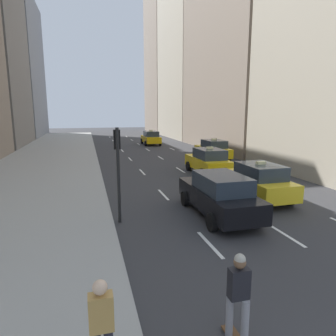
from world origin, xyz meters
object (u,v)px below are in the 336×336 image
Objects in this scene: sedan_black_near at (219,194)px; taxi_fourth at (257,181)px; taxi_third at (213,150)px; taxi_lead at (208,161)px; skateboarder at (238,295)px; taxi_second at (151,138)px; pedestrian_near_curb at (102,326)px; traffic_light_pole at (118,160)px.

taxi_fourth is at bearing 31.41° from sedan_black_near.
taxi_fourth is at bearing -103.44° from taxi_third.
taxi_lead is 6.09m from taxi_fourth.
taxi_fourth is 9.69m from skateboarder.
taxi_lead is 15.14m from skateboarder.
taxi_second reaches higher than pedestrian_near_curb.
taxi_third is 16.23m from traffic_light_pole.
taxi_fourth is (0.00, -6.09, 0.00)m from taxi_lead.
sedan_black_near is 6.86m from skateboarder.
traffic_light_pole is (-9.55, -13.04, 1.53)m from taxi_third.
taxi_lead is 0.91× the size of sedan_black_near.
taxi_third reaches higher than sedan_black_near.
traffic_light_pole reaches higher than taxi_second.
taxi_second is 1.22× the size of traffic_light_pole.
sedan_black_near is (-2.80, -26.49, 0.01)m from taxi_second.
pedestrian_near_curb reaches higher than sedan_black_near.
skateboarder is (-5.35, -8.08, 0.08)m from taxi_fourth.
taxi_second and taxi_third have the same top height.
sedan_black_near is (-2.80, -7.80, 0.01)m from taxi_lead.
taxi_third is at bearing -77.90° from taxi_second.
traffic_light_pole is (-6.75, -1.32, 1.53)m from taxi_fourth.
taxi_second is 0.91× the size of sedan_black_near.
taxi_lead is 16.40m from pedestrian_near_curb.
taxi_lead is at bearing 90.00° from taxi_fourth.
taxi_second and taxi_fourth have the same top height.
taxi_lead is 18.69m from taxi_second.
taxi_second is at bearing 90.00° from taxi_fourth.
taxi_second is at bearing 83.97° from sedan_black_near.
taxi_lead is at bearing 61.85° from pedestrian_near_curb.
taxi_second is 27.00m from traffic_light_pole.
taxi_lead is at bearing 70.25° from sedan_black_near.
taxi_lead is 8.28m from sedan_black_near.
taxi_second is at bearing 75.50° from traffic_light_pole.
taxi_fourth is 2.52× the size of skateboarder.
taxi_lead is at bearing 47.65° from traffic_light_pole.
traffic_light_pole is at bearing -104.50° from taxi_second.
taxi_third is 1.22× the size of traffic_light_pole.
taxi_fourth is 7.05m from traffic_light_pole.
taxi_lead is at bearing -90.00° from taxi_second.
taxi_fourth reaches higher than pedestrian_near_curb.
pedestrian_near_curb is 7.25m from traffic_light_pole.
sedan_black_near is at bearing 53.47° from pedestrian_near_curb.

